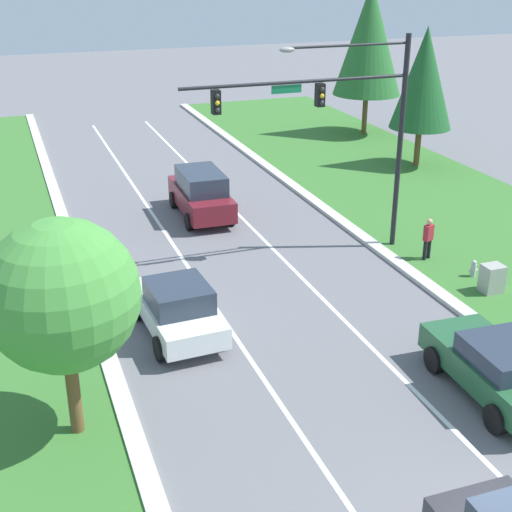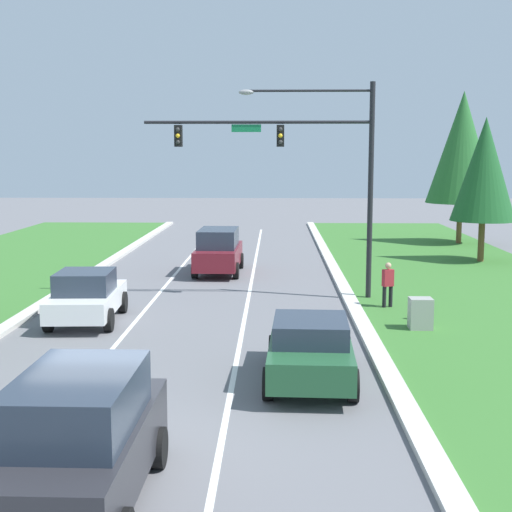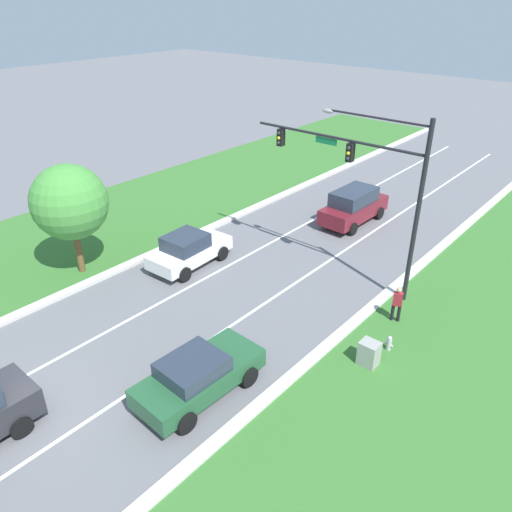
# 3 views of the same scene
# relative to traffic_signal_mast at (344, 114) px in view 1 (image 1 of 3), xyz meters

# --- Properties ---
(traffic_signal_mast) EXTENTS (8.56, 0.41, 8.14)m
(traffic_signal_mast) POSITION_rel_traffic_signal_mast_xyz_m (0.00, 0.00, 0.00)
(traffic_signal_mast) COLOR black
(traffic_signal_mast) RESTS_ON ground_plane
(white_sedan) EXTENTS (2.29, 4.49, 1.74)m
(white_sedan) POSITION_rel_traffic_signal_mast_xyz_m (-7.32, -4.03, -4.57)
(white_sedan) COLOR white
(white_sedan) RESTS_ON ground_plane
(forest_sedan) EXTENTS (2.28, 4.70, 1.61)m
(forest_sedan) POSITION_rel_traffic_signal_mast_xyz_m (-0.28, -10.08, -4.60)
(forest_sedan) COLOR #235633
(forest_sedan) RESTS_ON ground_plane
(burgundy_suv) EXTENTS (2.17, 4.92, 2.09)m
(burgundy_suv) POSITION_rel_traffic_signal_mast_xyz_m (-3.76, 5.92, -4.37)
(burgundy_suv) COLOR maroon
(burgundy_suv) RESTS_ON ground_plane
(utility_cabinet) EXTENTS (0.70, 0.60, 1.05)m
(utility_cabinet) POSITION_rel_traffic_signal_mast_xyz_m (3.41, -4.96, -4.92)
(utility_cabinet) COLOR #9E9E99
(utility_cabinet) RESTS_ON ground_plane
(pedestrian) EXTENTS (0.43, 0.35, 1.69)m
(pedestrian) POSITION_rel_traffic_signal_mast_xyz_m (2.89, -1.76, -4.51)
(pedestrian) COLOR black
(pedestrian) RESTS_ON ground_plane
(fire_hydrant) EXTENTS (0.34, 0.20, 0.70)m
(fire_hydrant) POSITION_rel_traffic_signal_mast_xyz_m (3.60, -3.69, -5.10)
(fire_hydrant) COLOR #B7B7BC
(fire_hydrant) RESTS_ON ground_plane
(conifer_near_right_tree) EXTENTS (3.26, 3.26, 7.38)m
(conifer_near_right_tree) POSITION_rel_traffic_signal_mast_xyz_m (9.41, 9.59, -0.69)
(conifer_near_right_tree) COLOR brown
(conifer_near_right_tree) RESTS_ON ground_plane
(oak_near_left_tree) EXTENTS (3.54, 3.54, 5.50)m
(oak_near_left_tree) POSITION_rel_traffic_signal_mast_xyz_m (-10.83, -7.98, -1.73)
(oak_near_left_tree) COLOR brown
(oak_near_left_tree) RESTS_ON ground_plane
(conifer_far_right_tree) EXTENTS (4.21, 4.21, 9.32)m
(conifer_far_right_tree) POSITION_rel_traffic_signal_mast_xyz_m (10.22, 17.20, 0.49)
(conifer_far_right_tree) COLOR brown
(conifer_far_right_tree) RESTS_ON ground_plane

